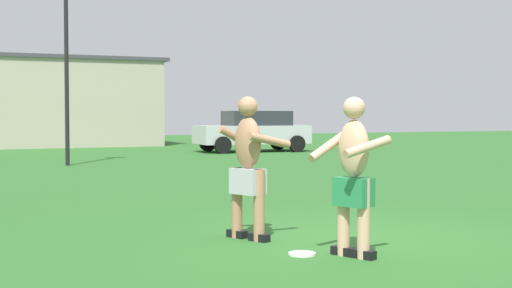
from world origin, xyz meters
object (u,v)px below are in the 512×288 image
at_px(player_near, 248,164).
at_px(frisbee, 302,254).
at_px(player_in_green, 353,173).
at_px(car_silver_near_post, 253,130).
at_px(lamp_post, 66,51).

relative_size(player_near, frisbee, 5.82).
bearing_deg(frisbee, player_in_green, -35.34).
bearing_deg(car_silver_near_post, lamp_post, -149.42).
bearing_deg(player_in_green, player_near, 112.29).
bearing_deg(frisbee, lamp_post, 90.36).
relative_size(player_near, lamp_post, 0.32).
relative_size(player_in_green, frisbee, 5.73).
xyz_separation_m(player_near, player_in_green, (0.57, -1.40, -0.02)).
distance_m(player_in_green, lamp_post, 14.74).
relative_size(frisbee, lamp_post, 0.06).
height_order(player_near, player_in_green, player_near).
bearing_deg(frisbee, car_silver_near_post, 67.70).
xyz_separation_m(player_near, lamp_post, (0.05, 13.14, 2.36)).
height_order(player_near, car_silver_near_post, player_near).
bearing_deg(car_silver_near_post, player_near, -113.91).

